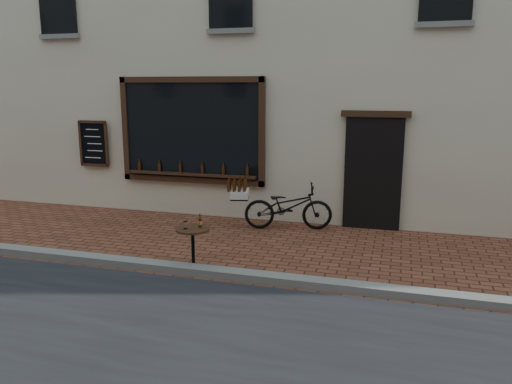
# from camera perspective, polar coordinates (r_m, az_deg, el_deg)

# --- Properties ---
(ground) EXTENTS (90.00, 90.00, 0.00)m
(ground) POSITION_cam_1_polar(r_m,az_deg,el_deg) (7.34, -4.03, -10.24)
(ground) COLOR #5C2F1E
(ground) RESTS_ON ground
(kerb) EXTENTS (90.00, 0.25, 0.12)m
(kerb) POSITION_cam_1_polar(r_m,az_deg,el_deg) (7.50, -3.51, -9.26)
(kerb) COLOR slate
(kerb) RESTS_ON ground
(cargo_bicycle) EXTENTS (2.07, 1.01, 0.97)m
(cargo_bicycle) POSITION_cam_1_polar(r_m,az_deg,el_deg) (9.84, 3.49, -1.61)
(cargo_bicycle) COLOR black
(cargo_bicycle) RESTS_ON ground
(bistro_table) EXTENTS (0.52, 0.52, 0.89)m
(bistro_table) POSITION_cam_1_polar(r_m,az_deg,el_deg) (7.69, -7.21, -5.49)
(bistro_table) COLOR black
(bistro_table) RESTS_ON ground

